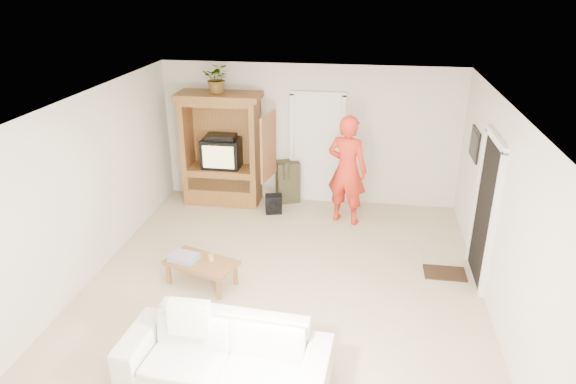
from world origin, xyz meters
name	(u,v)px	position (x,y,z in m)	size (l,w,h in m)	color
floor	(284,283)	(0.00, 0.00, 0.00)	(6.00, 6.00, 0.00)	tan
ceiling	(283,102)	(0.00, 0.00, 2.60)	(6.00, 6.00, 0.00)	white
wall_back	(309,135)	(0.00, 3.00, 1.30)	(5.50, 5.50, 0.00)	silver
wall_front	(222,350)	(0.00, -3.00, 1.30)	(5.50, 5.50, 0.00)	silver
wall_left	(90,187)	(-2.75, 0.00, 1.30)	(6.00, 6.00, 0.00)	silver
wall_right	(500,213)	(2.75, 0.00, 1.30)	(6.00, 6.00, 0.00)	silver
armoire	(223,156)	(-1.58, 2.66, 0.91)	(1.82, 1.14, 2.10)	olive
door_back	(317,150)	(0.15, 2.97, 1.02)	(0.85, 0.05, 2.04)	white
doorway_right	(485,213)	(2.73, 0.60, 1.02)	(0.05, 0.90, 2.04)	black
framed_picture	(475,144)	(2.73, 1.90, 1.60)	(0.03, 0.60, 0.48)	black
doormat	(445,273)	(2.30, 0.60, 0.01)	(0.60, 0.40, 0.02)	#382316
plant	(217,78)	(-1.60, 2.63, 2.37)	(0.48, 0.42, 0.53)	#4C7238
man	(347,170)	(0.76, 2.13, 0.96)	(0.70, 0.46, 1.93)	red
sofa	(225,354)	(-0.32, -1.94, 0.33)	(2.24, 0.87, 0.65)	white
coffee_table	(201,264)	(-1.13, -0.20, 0.32)	(1.10, 0.82, 0.37)	brown
towel	(184,257)	(-1.38, -0.20, 0.41)	(0.38, 0.28, 0.08)	#E04A63
candle	(211,257)	(-1.00, -0.15, 0.42)	(0.08, 0.08, 0.10)	tan
backpack_black	(274,204)	(-0.55, 2.24, 0.18)	(0.30, 0.17, 0.37)	black
backpack_olive	(288,182)	(-0.38, 2.85, 0.40)	(0.42, 0.31, 0.80)	#47442B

